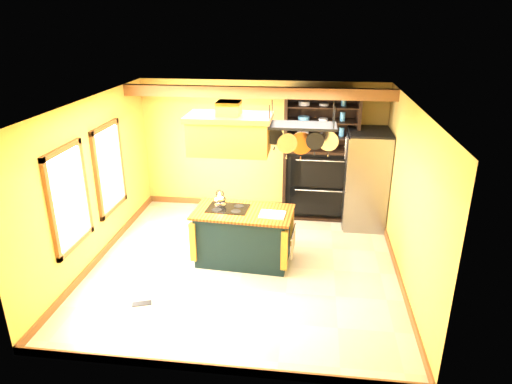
% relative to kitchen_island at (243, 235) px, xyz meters
% --- Properties ---
extents(floor, '(5.00, 5.00, 0.00)m').
position_rel_kitchen_island_xyz_m(floor, '(0.04, -0.15, -0.47)').
color(floor, beige).
rests_on(floor, ground).
extents(ceiling, '(5.00, 5.00, 0.00)m').
position_rel_kitchen_island_xyz_m(ceiling, '(0.04, -0.15, 2.23)').
color(ceiling, white).
rests_on(ceiling, wall_back).
extents(wall_back, '(5.00, 0.02, 2.70)m').
position_rel_kitchen_island_xyz_m(wall_back, '(0.04, 2.35, 0.88)').
color(wall_back, gold).
rests_on(wall_back, floor).
extents(wall_front, '(5.00, 0.02, 2.70)m').
position_rel_kitchen_island_xyz_m(wall_front, '(0.04, -2.65, 0.88)').
color(wall_front, gold).
rests_on(wall_front, floor).
extents(wall_left, '(0.02, 5.00, 2.70)m').
position_rel_kitchen_island_xyz_m(wall_left, '(-2.46, -0.15, 0.88)').
color(wall_left, gold).
rests_on(wall_left, floor).
extents(wall_right, '(0.02, 5.00, 2.70)m').
position_rel_kitchen_island_xyz_m(wall_right, '(2.54, -0.15, 0.88)').
color(wall_right, gold).
rests_on(wall_right, floor).
extents(ceiling_beam, '(5.00, 0.15, 0.20)m').
position_rel_kitchen_island_xyz_m(ceiling_beam, '(0.04, 1.55, 2.12)').
color(ceiling_beam, brown).
rests_on(ceiling_beam, ceiling).
extents(window_near, '(0.06, 1.06, 1.56)m').
position_rel_kitchen_island_xyz_m(window_near, '(-2.42, -0.95, 0.93)').
color(window_near, brown).
rests_on(window_near, wall_left).
extents(window_far, '(0.06, 1.06, 1.56)m').
position_rel_kitchen_island_xyz_m(window_far, '(-2.42, 0.45, 0.93)').
color(window_far, brown).
rests_on(window_far, wall_left).
extents(kitchen_island, '(1.67, 1.00, 1.11)m').
position_rel_kitchen_island_xyz_m(kitchen_island, '(0.00, 0.00, 0.00)').
color(kitchen_island, black).
rests_on(kitchen_island, floor).
extents(range_hood, '(1.30, 0.73, 0.80)m').
position_rel_kitchen_island_xyz_m(range_hood, '(-0.20, -0.00, 1.76)').
color(range_hood, gold).
rests_on(range_hood, ceiling).
extents(pot_rack, '(1.12, 0.52, 0.81)m').
position_rel_kitchen_island_xyz_m(pot_rack, '(0.91, 0.01, 1.79)').
color(pot_rack, black).
rests_on(pot_rack, ceiling).
extents(refrigerator, '(0.80, 0.95, 1.86)m').
position_rel_kitchen_island_xyz_m(refrigerator, '(2.12, 1.75, 0.43)').
color(refrigerator, gray).
rests_on(refrigerator, floor).
extents(hutch, '(1.43, 0.64, 2.53)m').
position_rel_kitchen_island_xyz_m(hutch, '(1.24, 2.08, 0.49)').
color(hutch, black).
rests_on(hutch, floor).
extents(floor_register, '(0.30, 0.21, 0.01)m').
position_rel_kitchen_island_xyz_m(floor_register, '(-1.28, -1.43, -0.46)').
color(floor_register, black).
rests_on(floor_register, floor).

